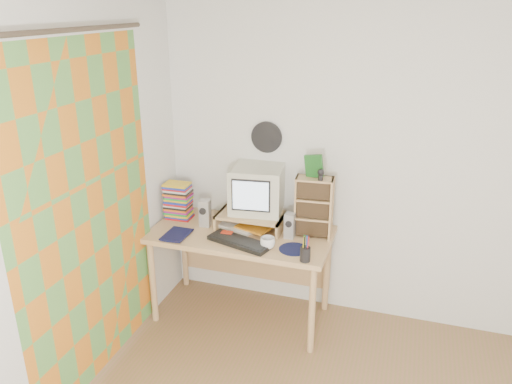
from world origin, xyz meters
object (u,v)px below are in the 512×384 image
Objects in this scene: desk at (243,244)px; mug at (268,243)px; diary at (166,232)px; cd_rack at (313,207)px; dvd_stack at (178,202)px; keyboard at (239,242)px; crt_monitor at (257,191)px.

mug reaches higher than desk.
cd_rack is at bearing 18.00° from diary.
mug is at bearing 1.66° from diary.
keyboard is at bearing -26.74° from dvd_stack.
desk is 0.66m from cd_rack.
dvd_stack is 0.34m from diary.
desk is at bearing 27.92° from diary.
mug is at bearing -43.21° from desk.
diary is (0.05, -0.32, -0.12)m from dvd_stack.
crt_monitor is at bearing 119.39° from mug.
cd_rack is (1.12, 0.02, 0.09)m from dvd_stack.
desk is 2.89× the size of keyboard.
keyboard is 2.23× the size of diary.
crt_monitor is 0.47m from mug.
cd_rack is 4.24× the size of mug.
crt_monitor is 0.82× the size of cd_rack.
dvd_stack is 0.62× the size of cd_rack.
crt_monitor is at bearing 2.27° from dvd_stack.
crt_monitor is 3.49× the size of mug.
desk is 0.62m from diary.
desk is 3.02× the size of cd_rack.
dvd_stack is at bearing 175.92° from cd_rack.
cd_rack is (0.54, 0.06, 0.37)m from desk.
keyboard is at bearing -151.69° from cd_rack.
dvd_stack is at bearing 171.31° from keyboard.
diary reaches higher than desk.
keyboard is 1.04× the size of cd_rack.
cd_rack is at bearing 50.68° from mug.
keyboard is at bearing 178.99° from mug.
keyboard is 1.68× the size of dvd_stack.
desk is 0.45m from crt_monitor.
mug is at bearing -134.30° from cd_rack.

